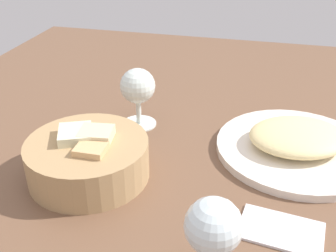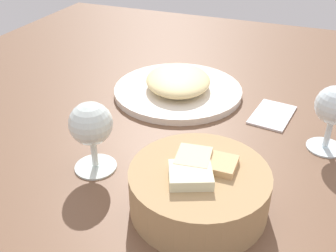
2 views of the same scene
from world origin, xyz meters
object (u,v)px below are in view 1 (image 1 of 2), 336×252
object	(u,v)px
bread_basket	(88,157)
folded_napkin	(281,229)
wine_glass_near	(138,89)
plate	(296,149)
wine_glass_far	(215,231)

from	to	relation	value
bread_basket	folded_napkin	bearing A→B (deg)	169.26
wine_glass_near	folded_napkin	xyz separation A→B (cm)	(-27.45, 23.80, -7.14)
folded_napkin	bread_basket	bearing A→B (deg)	176.98
plate	wine_glass_far	bearing A→B (deg)	71.93
bread_basket	wine_glass_near	distance (cm)	18.74
plate	folded_napkin	xyz separation A→B (cm)	(2.30, 20.76, -0.30)
wine_glass_far	folded_napkin	world-z (taller)	wine_glass_far
wine_glass_far	bread_basket	bearing A→B (deg)	-35.56
plate	wine_glass_near	xyz separation A→B (cm)	(29.76, -3.04, 6.84)
wine_glass_near	folded_napkin	bearing A→B (deg)	139.08
plate	folded_napkin	distance (cm)	20.89
bread_basket	wine_glass_far	bearing A→B (deg)	144.44
plate	bread_basket	xyz separation A→B (cm)	(32.36, 15.05, 2.69)
bread_basket	wine_glass_far	distance (cm)	27.70
wine_glass_far	wine_glass_near	bearing A→B (deg)	-59.97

